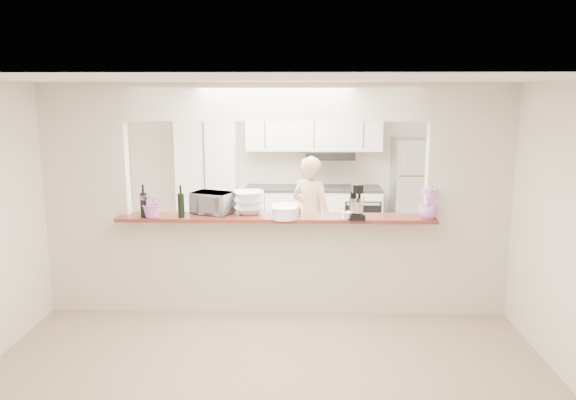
{
  "coord_description": "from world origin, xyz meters",
  "views": [
    {
      "loc": [
        0.3,
        -5.93,
        2.4
      ],
      "look_at": [
        0.12,
        0.3,
        1.2
      ],
      "focal_mm": 35.0,
      "sensor_mm": 36.0,
      "label": 1
    }
  ],
  "objects_px": {
    "refrigerator": "(417,194)",
    "person": "(311,217)",
    "toaster_oven": "(212,203)",
    "stand_mixer": "(356,203)"
  },
  "relations": [
    {
      "from": "toaster_oven",
      "to": "stand_mixer",
      "type": "distance_m",
      "value": 1.56
    },
    {
      "from": "toaster_oven",
      "to": "person",
      "type": "distance_m",
      "value": 1.69
    },
    {
      "from": "refrigerator",
      "to": "stand_mixer",
      "type": "height_order",
      "value": "refrigerator"
    },
    {
      "from": "stand_mixer",
      "to": "person",
      "type": "distance_m",
      "value": 1.55
    },
    {
      "from": "toaster_oven",
      "to": "stand_mixer",
      "type": "height_order",
      "value": "stand_mixer"
    },
    {
      "from": "toaster_oven",
      "to": "person",
      "type": "height_order",
      "value": "person"
    },
    {
      "from": "refrigerator",
      "to": "person",
      "type": "relative_size",
      "value": 1.08
    },
    {
      "from": "stand_mixer",
      "to": "person",
      "type": "bearing_deg",
      "value": 107.87
    },
    {
      "from": "person",
      "to": "stand_mixer",
      "type": "bearing_deg",
      "value": 141.55
    },
    {
      "from": "refrigerator",
      "to": "toaster_oven",
      "type": "height_order",
      "value": "refrigerator"
    }
  ]
}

